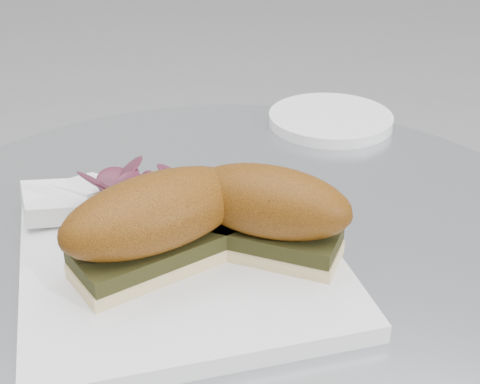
# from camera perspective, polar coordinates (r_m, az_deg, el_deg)

# --- Properties ---
(plate) EXTENTS (0.27, 0.27, 0.02)m
(plate) POSITION_cam_1_polar(r_m,az_deg,el_deg) (0.58, -5.08, -6.02)
(plate) COLOR silver
(plate) RESTS_ON table
(sandwich_left) EXTENTS (0.18, 0.13, 0.08)m
(sandwich_left) POSITION_cam_1_polar(r_m,az_deg,el_deg) (0.54, -7.05, -2.49)
(sandwich_left) COLOR beige
(sandwich_left) RESTS_ON plate
(sandwich_right) EXTENTS (0.15, 0.13, 0.08)m
(sandwich_right) POSITION_cam_1_polar(r_m,az_deg,el_deg) (0.55, 2.45, -1.62)
(sandwich_right) COLOR beige
(sandwich_right) RESTS_ON plate
(salad) EXTENTS (0.10, 0.10, 0.05)m
(salad) POSITION_cam_1_polar(r_m,az_deg,el_deg) (0.63, -8.32, 0.24)
(salad) COLOR #4E872C
(salad) RESTS_ON plate
(napkin) EXTENTS (0.14, 0.14, 0.02)m
(napkin) POSITION_cam_1_polar(r_m,az_deg,el_deg) (0.66, -12.47, -1.76)
(napkin) COLOR white
(napkin) RESTS_ON table
(saucer) EXTENTS (0.16, 0.16, 0.01)m
(saucer) POSITION_cam_1_polar(r_m,az_deg,el_deg) (0.87, 7.73, 6.18)
(saucer) COLOR silver
(saucer) RESTS_ON table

